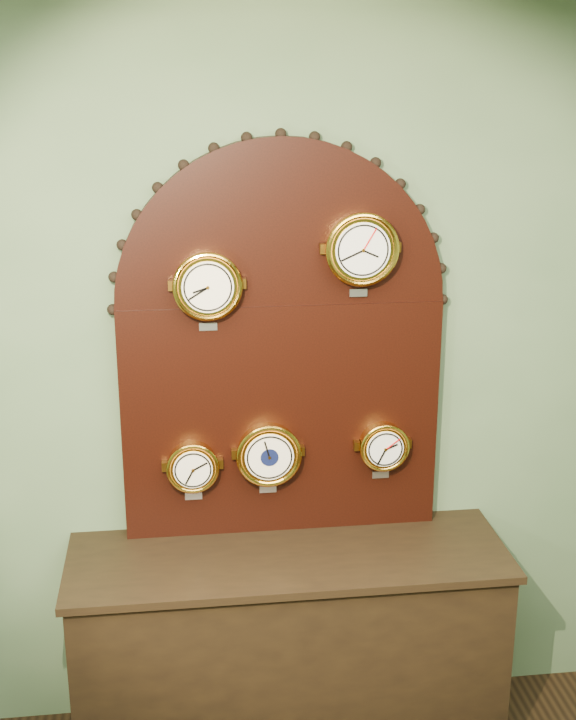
{
  "coord_description": "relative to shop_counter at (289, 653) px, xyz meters",
  "views": [
    {
      "loc": [
        -0.38,
        -0.8,
        2.55
      ],
      "look_at": [
        0.0,
        2.25,
        1.58
      ],
      "focal_mm": 46.11,
      "sensor_mm": 36.0,
      "label": 1
    }
  ],
  "objects": [
    {
      "name": "barometer",
      "position": [
        -0.06,
        0.15,
        0.77
      ],
      "size": [
        0.25,
        0.08,
        0.3
      ],
      "color": "gold",
      "rests_on": "display_board"
    },
    {
      "name": "arabic_clock",
      "position": [
        0.28,
        0.15,
        1.54
      ],
      "size": [
        0.27,
        0.08,
        0.32
      ],
      "color": "gold",
      "rests_on": "display_board"
    },
    {
      "name": "display_board",
      "position": [
        0.0,
        0.22,
        1.23
      ],
      "size": [
        1.26,
        0.06,
        1.53
      ],
      "color": "black",
      "rests_on": "shop_counter"
    },
    {
      "name": "hygrometer",
      "position": [
        -0.34,
        0.15,
        0.73
      ],
      "size": [
        0.2,
        0.08,
        0.25
      ],
      "color": "gold",
      "rests_on": "display_board"
    },
    {
      "name": "shop_counter",
      "position": [
        0.0,
        0.0,
        0.0
      ],
      "size": [
        1.6,
        0.5,
        0.8
      ],
      "primitive_type": "cube",
      "color": "black",
      "rests_on": "ground_plane"
    },
    {
      "name": "wall_back",
      "position": [
        0.0,
        0.27,
        1.0
      ],
      "size": [
        4.0,
        0.0,
        4.0
      ],
      "primitive_type": "plane",
      "rotation": [
        1.57,
        0.0,
        0.0
      ],
      "color": "#516C4A",
      "rests_on": "ground"
    },
    {
      "name": "roman_clock",
      "position": [
        -0.27,
        0.15,
        1.42
      ],
      "size": [
        0.25,
        0.08,
        0.3
      ],
      "color": "gold",
      "rests_on": "display_board"
    },
    {
      "name": "tide_clock",
      "position": [
        0.38,
        0.15,
        0.78
      ],
      "size": [
        0.19,
        0.08,
        0.24
      ],
      "color": "gold",
      "rests_on": "display_board"
    }
  ]
}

